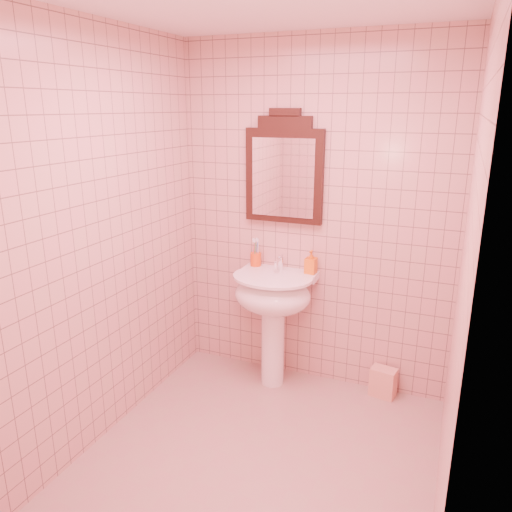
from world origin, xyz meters
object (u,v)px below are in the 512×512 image
at_px(mirror, 284,171).
at_px(toothbrush_cup, 256,259).
at_px(towel, 383,382).
at_px(pedestal_sink, 273,302).
at_px(soap_dispenser, 311,262).

distance_m(mirror, toothbrush_cup, 0.70).
relative_size(mirror, toothbrush_cup, 4.21).
xyz_separation_m(toothbrush_cup, towel, (1.01, -0.02, -0.81)).
xyz_separation_m(mirror, toothbrush_cup, (-0.20, -0.03, -0.67)).
bearing_deg(mirror, pedestal_sink, -90.00).
height_order(mirror, soap_dispenser, mirror).
bearing_deg(pedestal_sink, toothbrush_cup, 140.45).
height_order(mirror, towel, mirror).
distance_m(pedestal_sink, towel, 0.99).
height_order(pedestal_sink, toothbrush_cup, toothbrush_cup).
distance_m(pedestal_sink, mirror, 0.94).
distance_m(pedestal_sink, soap_dispenser, 0.40).
height_order(mirror, toothbrush_cup, mirror).
bearing_deg(toothbrush_cup, pedestal_sink, -39.55).
height_order(toothbrush_cup, soap_dispenser, toothbrush_cup).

